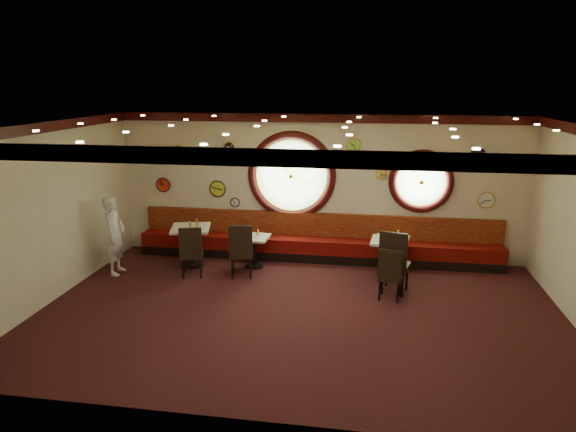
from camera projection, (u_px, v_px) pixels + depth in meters
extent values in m
cube|color=black|center=(300.00, 312.00, 8.89)|extent=(9.00, 6.00, 0.00)
cube|color=gold|center=(301.00, 125.00, 8.07)|extent=(9.00, 6.00, 0.02)
cube|color=beige|center=(318.00, 187.00, 11.34)|extent=(9.00, 0.02, 3.20)
cube|color=beige|center=(263.00, 295.00, 5.61)|extent=(9.00, 0.02, 3.20)
cube|color=beige|center=(51.00, 212.00, 9.16)|extent=(0.02, 6.00, 3.20)
cube|color=#320909|center=(319.00, 118.00, 10.91)|extent=(9.00, 0.10, 0.18)
cube|color=#320909|center=(262.00, 158.00, 5.28)|extent=(9.00, 0.10, 0.18)
cube|color=#320909|center=(43.00, 127.00, 8.77)|extent=(0.10, 6.00, 0.18)
cube|color=black|center=(316.00, 256.00, 11.46)|extent=(8.00, 0.55, 0.20)
cube|color=#5E0908|center=(316.00, 245.00, 11.39)|extent=(8.00, 0.55, 0.30)
cube|color=#63070D|center=(318.00, 225.00, 11.50)|extent=(8.00, 0.10, 0.55)
cylinder|color=#97D580|center=(292.00, 175.00, 11.37)|extent=(1.66, 0.02, 1.66)
torus|color=#320909|center=(292.00, 176.00, 11.35)|extent=(1.98, 0.18, 1.98)
torus|color=gold|center=(291.00, 176.00, 11.32)|extent=(1.61, 0.03, 1.61)
cylinder|color=#97D580|center=(421.00, 181.00, 10.95)|extent=(1.10, 0.02, 1.10)
torus|color=#320909|center=(421.00, 182.00, 10.94)|extent=(1.38, 0.18, 1.38)
torus|color=gold|center=(421.00, 182.00, 10.91)|extent=(1.09, 0.03, 1.09)
cylinder|color=red|center=(163.00, 185.00, 11.87)|extent=(0.32, 0.03, 0.32)
cylinder|color=white|center=(486.00, 200.00, 10.80)|extent=(0.34, 0.03, 0.34)
cylinder|color=#97D643|center=(354.00, 145.00, 10.95)|extent=(0.30, 0.03, 0.30)
cylinder|color=black|center=(478.00, 155.00, 10.60)|extent=(0.28, 0.03, 0.28)
cylinder|color=white|center=(235.00, 202.00, 11.70)|extent=(0.20, 0.03, 0.20)
cylinder|color=#DBCC49|center=(381.00, 174.00, 11.01)|extent=(0.22, 0.03, 0.22)
cylinder|color=#73C427|center=(178.00, 151.00, 11.60)|extent=(0.26, 0.03, 0.26)
cylinder|color=black|center=(229.00, 147.00, 11.39)|extent=(0.24, 0.03, 0.24)
cylinder|color=gold|center=(218.00, 189.00, 11.68)|extent=(0.36, 0.03, 0.36)
cylinder|color=black|center=(192.00, 264.00, 11.12)|extent=(0.50, 0.50, 0.07)
cylinder|color=black|center=(191.00, 247.00, 11.02)|extent=(0.14, 0.14, 0.79)
cube|color=white|center=(191.00, 228.00, 10.91)|extent=(0.95, 0.95, 0.06)
cylinder|color=black|center=(254.00, 266.00, 11.05)|extent=(0.39, 0.39, 0.05)
cylinder|color=black|center=(254.00, 252.00, 10.97)|extent=(0.11, 0.11, 0.62)
cube|color=white|center=(254.00, 238.00, 10.89)|extent=(0.64, 0.64, 0.04)
cylinder|color=black|center=(387.00, 274.00, 10.53)|extent=(0.44, 0.44, 0.06)
cylinder|color=black|center=(388.00, 258.00, 10.44)|extent=(0.12, 0.12, 0.70)
cube|color=white|center=(389.00, 241.00, 10.35)|extent=(0.76, 0.76, 0.05)
cylinder|color=black|center=(390.00, 272.00, 10.67)|extent=(0.43, 0.43, 0.06)
cylinder|color=black|center=(391.00, 257.00, 10.58)|extent=(0.12, 0.12, 0.68)
cube|color=white|center=(392.00, 240.00, 10.49)|extent=(0.76, 0.76, 0.05)
cube|color=black|center=(192.00, 255.00, 10.46)|extent=(0.56, 0.56, 0.08)
cube|color=black|center=(191.00, 242.00, 10.19)|extent=(0.45, 0.18, 0.58)
cube|color=black|center=(241.00, 254.00, 10.43)|extent=(0.56, 0.56, 0.08)
cube|color=black|center=(241.00, 241.00, 10.14)|extent=(0.47, 0.16, 0.61)
cube|color=black|center=(390.00, 277.00, 9.35)|extent=(0.48, 0.48, 0.07)
cube|color=black|center=(390.00, 265.00, 9.11)|extent=(0.42, 0.13, 0.54)
cube|color=black|center=(395.00, 266.00, 9.63)|extent=(0.63, 0.63, 0.09)
cube|color=black|center=(393.00, 250.00, 9.34)|extent=(0.51, 0.20, 0.67)
cylinder|color=silver|center=(190.00, 223.00, 11.00)|extent=(0.04, 0.04, 0.10)
cylinder|color=silver|center=(251.00, 233.00, 10.97)|extent=(0.04, 0.04, 0.11)
cylinder|color=silver|center=(386.00, 237.00, 10.37)|extent=(0.03, 0.03, 0.09)
cylinder|color=silver|center=(386.00, 236.00, 10.50)|extent=(0.04, 0.04, 0.10)
cylinder|color=silver|center=(190.00, 226.00, 10.81)|extent=(0.04, 0.04, 0.11)
cylinder|color=silver|center=(256.00, 235.00, 10.85)|extent=(0.04, 0.04, 0.10)
cylinder|color=silver|center=(390.00, 239.00, 10.26)|extent=(0.04, 0.04, 0.10)
cylinder|color=silver|center=(396.00, 236.00, 10.47)|extent=(0.04, 0.04, 0.11)
cylinder|color=gold|center=(197.00, 223.00, 10.92)|extent=(0.05, 0.05, 0.17)
cylinder|color=orange|center=(258.00, 232.00, 10.93)|extent=(0.05, 0.05, 0.15)
cylinder|color=gold|center=(393.00, 236.00, 10.37)|extent=(0.05, 0.05, 0.16)
cylinder|color=gold|center=(398.00, 234.00, 10.50)|extent=(0.06, 0.06, 0.18)
imported|color=white|center=(115.00, 235.00, 10.49)|extent=(0.43, 0.62, 1.63)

